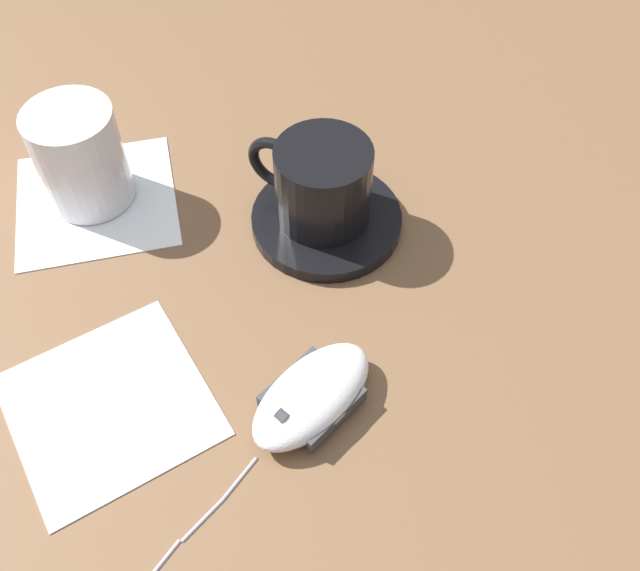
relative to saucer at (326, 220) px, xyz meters
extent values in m
plane|color=brown|center=(0.07, -0.12, -0.01)|extent=(3.00, 3.00, 0.00)
cylinder|color=black|center=(0.00, 0.00, 0.00)|extent=(0.14, 0.14, 0.01)
cylinder|color=black|center=(0.00, 0.00, 0.04)|extent=(0.09, 0.09, 0.07)
torus|color=black|center=(-0.03, -0.05, 0.05)|extent=(0.03, 0.05, 0.05)
ellipsoid|color=silver|center=(0.19, -0.02, 0.01)|extent=(0.12, 0.12, 0.03)
cylinder|color=#38383D|center=(0.21, -0.04, 0.02)|extent=(0.01, 0.01, 0.01)
cube|color=#38383D|center=(0.20, 0.00, 0.01)|extent=(0.05, 0.05, 0.01)
cube|color=#38383D|center=(0.17, -0.03, 0.01)|extent=(0.05, 0.05, 0.01)
cylinder|color=gray|center=(0.24, -0.07, 0.00)|extent=(0.03, 0.03, 0.00)
cylinder|color=gray|center=(0.27, -0.09, 0.00)|extent=(0.03, 0.03, 0.00)
cylinder|color=gray|center=(0.30, -0.12, 0.00)|extent=(0.03, 0.02, 0.00)
sphere|color=gray|center=(0.23, -0.06, 0.00)|extent=(0.00, 0.00, 0.00)
sphere|color=gray|center=(0.26, -0.08, 0.00)|extent=(0.00, 0.00, 0.00)
sphere|color=gray|center=(0.29, -0.11, 0.00)|extent=(0.00, 0.00, 0.00)
cube|color=white|center=(-0.03, -0.22, -0.01)|extent=(0.18, 0.18, 0.00)
cylinder|color=silver|center=(-0.04, -0.22, 0.04)|extent=(0.08, 0.08, 0.10)
cube|color=white|center=(0.18, -0.17, -0.01)|extent=(0.20, 0.20, 0.00)
camera|label=1|loc=(0.44, -0.02, 0.49)|focal=40.00mm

